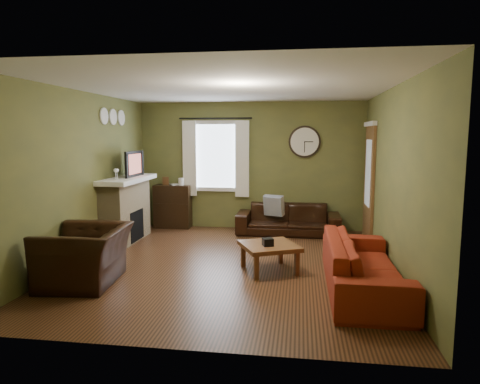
# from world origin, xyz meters

# --- Properties ---
(floor) EXTENTS (4.60, 5.20, 0.00)m
(floor) POSITION_xyz_m (0.00, 0.00, 0.00)
(floor) COLOR #482B18
(floor) RESTS_ON ground
(ceiling) EXTENTS (4.60, 5.20, 0.00)m
(ceiling) POSITION_xyz_m (0.00, 0.00, 2.60)
(ceiling) COLOR white
(ceiling) RESTS_ON ground
(wall_left) EXTENTS (0.00, 5.20, 2.60)m
(wall_left) POSITION_xyz_m (-2.30, 0.00, 1.30)
(wall_left) COLOR brown
(wall_left) RESTS_ON ground
(wall_right) EXTENTS (0.00, 5.20, 2.60)m
(wall_right) POSITION_xyz_m (2.30, 0.00, 1.30)
(wall_right) COLOR brown
(wall_right) RESTS_ON ground
(wall_back) EXTENTS (4.60, 0.00, 2.60)m
(wall_back) POSITION_xyz_m (0.00, 2.60, 1.30)
(wall_back) COLOR brown
(wall_back) RESTS_ON ground
(wall_front) EXTENTS (4.60, 0.00, 2.60)m
(wall_front) POSITION_xyz_m (0.00, -2.60, 1.30)
(wall_front) COLOR brown
(wall_front) RESTS_ON ground
(fireplace) EXTENTS (0.40, 1.40, 1.10)m
(fireplace) POSITION_xyz_m (-2.10, 1.15, 0.55)
(fireplace) COLOR tan
(fireplace) RESTS_ON floor
(firebox) EXTENTS (0.04, 0.60, 0.55)m
(firebox) POSITION_xyz_m (-1.91, 1.15, 0.30)
(firebox) COLOR black
(firebox) RESTS_ON fireplace
(mantel) EXTENTS (0.58, 1.60, 0.08)m
(mantel) POSITION_xyz_m (-2.07, 1.15, 1.14)
(mantel) COLOR white
(mantel) RESTS_ON fireplace
(tv) EXTENTS (0.08, 0.60, 0.35)m
(tv) POSITION_xyz_m (-2.05, 1.30, 1.35)
(tv) COLOR black
(tv) RESTS_ON mantel
(tv_screen) EXTENTS (0.02, 0.62, 0.36)m
(tv_screen) POSITION_xyz_m (-1.97, 1.30, 1.41)
(tv_screen) COLOR #994C3F
(tv_screen) RESTS_ON mantel
(medallion_left) EXTENTS (0.28, 0.28, 0.03)m
(medallion_left) POSITION_xyz_m (-2.28, 0.80, 2.25)
(medallion_left) COLOR white
(medallion_left) RESTS_ON wall_left
(medallion_mid) EXTENTS (0.28, 0.28, 0.03)m
(medallion_mid) POSITION_xyz_m (-2.28, 1.15, 2.25)
(medallion_mid) COLOR white
(medallion_mid) RESTS_ON wall_left
(medallion_right) EXTENTS (0.28, 0.28, 0.03)m
(medallion_right) POSITION_xyz_m (-2.28, 1.50, 2.25)
(medallion_right) COLOR white
(medallion_right) RESTS_ON wall_left
(window_pane) EXTENTS (1.00, 0.02, 1.30)m
(window_pane) POSITION_xyz_m (-0.70, 2.58, 1.50)
(window_pane) COLOR silver
(window_pane) RESTS_ON wall_back
(curtain_rod) EXTENTS (0.03, 0.03, 1.50)m
(curtain_rod) POSITION_xyz_m (-0.70, 2.48, 2.27)
(curtain_rod) COLOR black
(curtain_rod) RESTS_ON wall_back
(curtain_left) EXTENTS (0.28, 0.04, 1.55)m
(curtain_left) POSITION_xyz_m (-1.25, 2.48, 1.45)
(curtain_left) COLOR white
(curtain_left) RESTS_ON wall_back
(curtain_right) EXTENTS (0.28, 0.04, 1.55)m
(curtain_right) POSITION_xyz_m (-0.15, 2.48, 1.45)
(curtain_right) COLOR white
(curtain_right) RESTS_ON wall_back
(wall_clock) EXTENTS (0.64, 0.06, 0.64)m
(wall_clock) POSITION_xyz_m (1.10, 2.55, 1.80)
(wall_clock) COLOR white
(wall_clock) RESTS_ON wall_back
(door) EXTENTS (0.05, 0.90, 2.10)m
(door) POSITION_xyz_m (2.27, 1.85, 1.05)
(door) COLOR brown
(door) RESTS_ON floor
(bookshelf) EXTENTS (0.76, 0.32, 0.90)m
(bookshelf) POSITION_xyz_m (-1.61, 2.42, 0.45)
(bookshelf) COLOR black
(bookshelf) RESTS_ON floor
(book) EXTENTS (0.28, 0.30, 0.02)m
(book) POSITION_xyz_m (-1.63, 2.38, 0.96)
(book) COLOR brown
(book) RESTS_ON bookshelf
(sofa_brown) EXTENTS (2.00, 0.78, 0.58)m
(sofa_brown) POSITION_xyz_m (0.80, 2.17, 0.29)
(sofa_brown) COLOR black
(sofa_brown) RESTS_ON floor
(pillow_left) EXTENTS (0.39, 0.24, 0.38)m
(pillow_left) POSITION_xyz_m (0.51, 2.16, 0.55)
(pillow_left) COLOR gray
(pillow_left) RESTS_ON sofa_brown
(pillow_right) EXTENTS (0.42, 0.24, 0.40)m
(pillow_right) POSITION_xyz_m (0.52, 2.24, 0.55)
(pillow_right) COLOR gray
(pillow_right) RESTS_ON sofa_brown
(sofa_red) EXTENTS (0.88, 2.24, 0.65)m
(sofa_red) POSITION_xyz_m (1.82, -0.82, 0.33)
(sofa_red) COLOR maroon
(sofa_red) RESTS_ON floor
(armchair) EXTENTS (1.09, 1.22, 0.74)m
(armchair) POSITION_xyz_m (-1.73, -1.05, 0.37)
(armchair) COLOR black
(armchair) RESTS_ON floor
(coffee_table) EXTENTS (0.98, 0.98, 0.39)m
(coffee_table) POSITION_xyz_m (0.61, -0.21, 0.20)
(coffee_table) COLOR brown
(coffee_table) RESTS_ON floor
(tissue_box) EXTENTS (0.18, 0.18, 0.11)m
(tissue_box) POSITION_xyz_m (0.59, -0.31, 0.40)
(tissue_box) COLOR black
(tissue_box) RESTS_ON coffee_table
(wine_glass_a) EXTENTS (0.07, 0.07, 0.19)m
(wine_glass_a) POSITION_xyz_m (-2.05, 0.66, 1.28)
(wine_glass_a) COLOR white
(wine_glass_a) RESTS_ON mantel
(wine_glass_b) EXTENTS (0.07, 0.07, 0.19)m
(wine_glass_b) POSITION_xyz_m (-2.05, 0.72, 1.27)
(wine_glass_b) COLOR white
(wine_glass_b) RESTS_ON mantel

